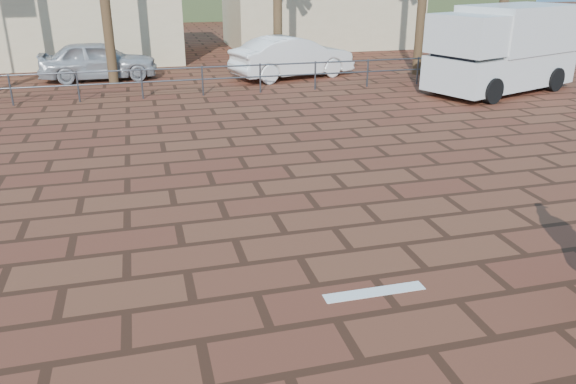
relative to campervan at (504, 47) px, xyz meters
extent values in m
plane|color=brown|center=(-10.19, -10.06, -1.52)|extent=(120.00, 120.00, 0.00)
cube|color=white|center=(-9.49, -11.26, -1.52)|extent=(1.40, 0.22, 0.01)
cylinder|color=#47494F|center=(-16.19, 1.94, -1.02)|extent=(0.06, 0.06, 1.00)
cylinder|color=#47494F|center=(-14.19, 1.94, -1.02)|extent=(0.06, 0.06, 1.00)
cylinder|color=#47494F|center=(-12.19, 1.94, -1.02)|extent=(0.06, 0.06, 1.00)
cylinder|color=#47494F|center=(-10.19, 1.94, -1.02)|extent=(0.06, 0.06, 1.00)
cylinder|color=#47494F|center=(-8.19, 1.94, -1.02)|extent=(0.06, 0.06, 1.00)
cylinder|color=#47494F|center=(-6.19, 1.94, -1.02)|extent=(0.06, 0.06, 1.00)
cylinder|color=#47494F|center=(-4.19, 1.94, -1.02)|extent=(0.06, 0.06, 1.00)
cylinder|color=#47494F|center=(-2.19, 1.94, -1.02)|extent=(0.06, 0.06, 1.00)
cylinder|color=#47494F|center=(-0.19, 1.94, -1.02)|extent=(0.06, 0.06, 1.00)
cylinder|color=#47494F|center=(1.81, 1.94, -1.02)|extent=(0.06, 0.06, 1.00)
cylinder|color=#47494F|center=(-10.19, 1.94, -0.57)|extent=(24.00, 0.05, 0.05)
cylinder|color=#47494F|center=(-10.19, 1.94, -0.97)|extent=(24.00, 0.05, 0.05)
cube|color=beige|center=(-16.19, 11.94, 0.48)|extent=(12.00, 7.00, 4.00)
cube|color=beige|center=(-2.19, 13.94, 0.73)|extent=(10.00, 6.00, 4.50)
cube|color=silver|center=(-0.04, -0.02, -0.75)|extent=(6.01, 4.05, 1.13)
cube|color=silver|center=(0.64, 0.23, 0.60)|extent=(4.69, 3.65, 1.55)
cube|color=silver|center=(-1.88, -0.69, 0.54)|extent=(2.33, 2.70, 1.24)
cube|color=black|center=(-2.51, -0.92, 0.08)|extent=(0.66, 1.67, 0.67)
cylinder|color=black|center=(-1.41, -1.67, -1.11)|extent=(0.87, 0.56, 0.83)
cylinder|color=black|center=(-2.16, 0.36, -1.11)|extent=(0.87, 0.56, 0.83)
cylinder|color=black|center=(1.88, -0.46, -1.11)|extent=(0.87, 0.56, 0.83)
cylinder|color=black|center=(1.13, 1.57, -1.11)|extent=(0.87, 0.56, 0.83)
imported|color=#A3A6AA|center=(-13.72, 5.94, -0.77)|extent=(4.40, 1.84, 1.49)
imported|color=white|center=(-6.33, 4.49, -0.72)|extent=(5.16, 2.98, 1.61)
cylinder|color=gray|center=(-0.38, -0.06, -0.26)|extent=(0.07, 0.07, 2.51)
cube|color=#193FB2|center=(-0.38, -0.06, 0.76)|extent=(0.51, 0.18, 0.51)
camera|label=1|loc=(-12.26, -17.21, 2.49)|focal=35.00mm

